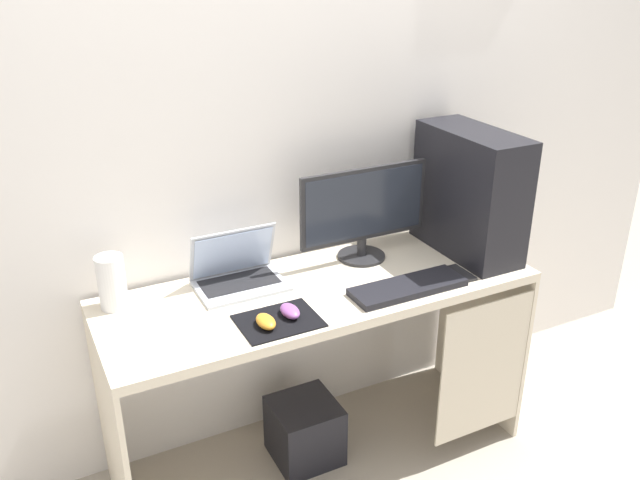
% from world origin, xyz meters
% --- Properties ---
extents(ground_plane, '(8.00, 8.00, 0.00)m').
position_xyz_m(ground_plane, '(0.00, 0.00, 0.00)').
color(ground_plane, '#9E9384').
extents(wall_back, '(4.00, 0.05, 2.60)m').
position_xyz_m(wall_back, '(0.00, 0.32, 1.30)').
color(wall_back, silver).
rests_on(wall_back, ground_plane).
extents(desk, '(1.56, 0.55, 0.76)m').
position_xyz_m(desk, '(0.02, -0.01, 0.61)').
color(desk, beige).
rests_on(desk, ground_plane).
extents(pc_tower, '(0.20, 0.47, 0.48)m').
position_xyz_m(pc_tower, '(0.65, 0.02, 1.00)').
color(pc_tower, black).
rests_on(pc_tower, desk).
extents(monitor, '(0.52, 0.18, 0.36)m').
position_xyz_m(monitor, '(0.25, 0.13, 0.96)').
color(monitor, '#232326').
rests_on(monitor, desk).
extents(laptop, '(0.31, 0.22, 0.21)m').
position_xyz_m(laptop, '(-0.25, 0.15, 0.80)').
color(laptop, '#B7BCC6').
rests_on(laptop, desk).
extents(speaker, '(0.09, 0.09, 0.19)m').
position_xyz_m(speaker, '(-0.68, 0.18, 0.86)').
color(speaker, white).
rests_on(speaker, desk).
extents(keyboard, '(0.42, 0.14, 0.02)m').
position_xyz_m(keyboard, '(0.26, -0.16, 0.77)').
color(keyboard, black).
rests_on(keyboard, desk).
extents(mousepad, '(0.26, 0.20, 0.00)m').
position_xyz_m(mousepad, '(-0.23, -0.15, 0.76)').
color(mousepad, black).
rests_on(mousepad, desk).
extents(mouse_left, '(0.06, 0.10, 0.03)m').
position_xyz_m(mouse_left, '(-0.18, -0.14, 0.78)').
color(mouse_left, '#8C4C99').
rests_on(mouse_left, mousepad).
extents(mouse_right, '(0.06, 0.10, 0.03)m').
position_xyz_m(mouse_right, '(-0.28, -0.17, 0.78)').
color(mouse_right, orange).
rests_on(mouse_right, mousepad).
extents(cell_phone, '(0.07, 0.13, 0.01)m').
position_xyz_m(cell_phone, '(0.49, -0.15, 0.77)').
color(cell_phone, '#232326').
rests_on(cell_phone, desk).
extents(subwoofer, '(0.25, 0.25, 0.25)m').
position_xyz_m(subwoofer, '(-0.06, 0.02, 0.12)').
color(subwoofer, black).
rests_on(subwoofer, ground_plane).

